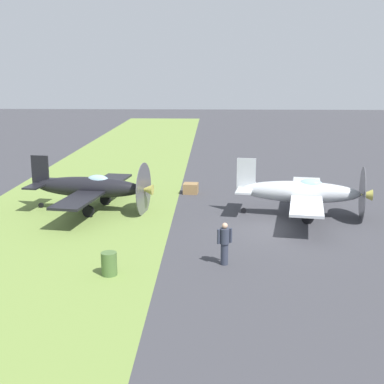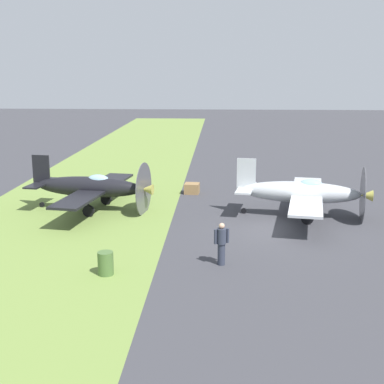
{
  "view_description": "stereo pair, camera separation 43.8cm",
  "coord_description": "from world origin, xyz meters",
  "px_view_note": "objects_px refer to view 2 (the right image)",
  "views": [
    {
      "loc": [
        24.5,
        -3.65,
        7.6
      ],
      "look_at": [
        -3.17,
        -4.71,
        1.18
      ],
      "focal_mm": 49.43,
      "sensor_mm": 36.0,
      "label": 1
    },
    {
      "loc": [
        24.48,
        -3.21,
        7.6
      ],
      "look_at": [
        -3.17,
        -4.71,
        1.18
      ],
      "focal_mm": 49.43,
      "sensor_mm": 36.0,
      "label": 2
    }
  ],
  "objects_px": {
    "airplane_wingman": "(92,187)",
    "supply_crate": "(192,188)",
    "ground_crew_chief": "(221,243)",
    "airplane_lead": "(303,192)",
    "fuel_drum": "(106,263)"
  },
  "relations": [
    {
      "from": "airplane_lead",
      "to": "airplane_wingman",
      "type": "height_order",
      "value": "airplane_lead"
    },
    {
      "from": "airplane_wingman",
      "to": "fuel_drum",
      "type": "xyz_separation_m",
      "value": [
        9.35,
        2.76,
        -0.86
      ]
    },
    {
      "from": "ground_crew_chief",
      "to": "supply_crate",
      "type": "xyz_separation_m",
      "value": [
        -12.4,
        -1.85,
        -0.59
      ]
    },
    {
      "from": "airplane_wingman",
      "to": "ground_crew_chief",
      "type": "xyz_separation_m",
      "value": [
        8.06,
        7.14,
        -0.4
      ]
    },
    {
      "from": "ground_crew_chief",
      "to": "fuel_drum",
      "type": "bearing_deg",
      "value": -3.64
    },
    {
      "from": "supply_crate",
      "to": "ground_crew_chief",
      "type": "bearing_deg",
      "value": 8.47
    },
    {
      "from": "airplane_lead",
      "to": "supply_crate",
      "type": "height_order",
      "value": "airplane_lead"
    },
    {
      "from": "airplane_wingman",
      "to": "supply_crate",
      "type": "xyz_separation_m",
      "value": [
        -4.34,
        5.29,
        -0.99
      ]
    },
    {
      "from": "airplane_lead",
      "to": "ground_crew_chief",
      "type": "relative_size",
      "value": 5.16
    },
    {
      "from": "ground_crew_chief",
      "to": "airplane_wingman",
      "type": "bearing_deg",
      "value": -68.5
    },
    {
      "from": "airplane_lead",
      "to": "airplane_wingman",
      "type": "bearing_deg",
      "value": -84.19
    },
    {
      "from": "airplane_wingman",
      "to": "supply_crate",
      "type": "relative_size",
      "value": 9.82
    },
    {
      "from": "airplane_wingman",
      "to": "supply_crate",
      "type": "bearing_deg",
      "value": 137.84
    },
    {
      "from": "airplane_wingman",
      "to": "supply_crate",
      "type": "height_order",
      "value": "airplane_wingman"
    },
    {
      "from": "fuel_drum",
      "to": "airplane_wingman",
      "type": "bearing_deg",
      "value": -163.56
    }
  ]
}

